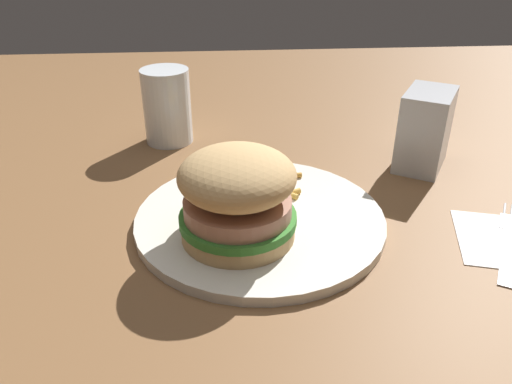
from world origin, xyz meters
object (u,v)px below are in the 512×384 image
Objects in this scene: fries_pile at (268,187)px; plate at (256,219)px; napkin at (509,241)px; napkin_dispenser at (425,130)px; sandwich at (237,195)px; fork at (510,238)px; drink_glass at (167,110)px.

plate is at bearing -18.99° from fries_pile.
napkin_dispenser reaches higher than napkin.
napkin is at bearing 78.28° from plate.
sandwich is 0.30m from fork.
plate is at bearing -29.58° from napkin_dispenser.
fries_pile is 0.28m from napkin.
plate is at bearing -101.72° from napkin.
fries_pile is at bearing 161.01° from plate.
fork is 1.38× the size of drink_glass.
sandwich reaches higher than fries_pile.
napkin is 1.01× the size of napkin_dispenser.
napkin_dispenser is at bearing 119.08° from plate.
drink_glass reaches higher than napkin.
napkin is (0.06, 0.28, -0.01)m from plate.
fork is (0.02, 0.30, -0.06)m from sandwich.
napkin_dispenser is (0.12, 0.36, 0.00)m from drink_glass.
drink_glass reaches higher than napkin_dispenser.
fries_pile reaches higher than plate.
plate is 0.28m from napkin.
napkin is at bearing 66.00° from fries_pile.
fries_pile is 0.68× the size of fork.
napkin_dispenser is at bearing 72.23° from drink_glass.
fork is at bearing 78.59° from plate.
sandwich is at bearing -23.38° from fries_pile.
fork is (-0.00, 0.00, 0.00)m from napkin.
drink_glass reaches higher than sandwich.
sandwich is 1.10× the size of drink_glass.
drink_glass is at bearing -161.90° from sandwich.
plate is 2.68× the size of fries_pile.
sandwich is 1.14× the size of napkin.
napkin is (0.11, 0.26, -0.02)m from fries_pile.
napkin is at bearing 51.88° from drink_glass.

